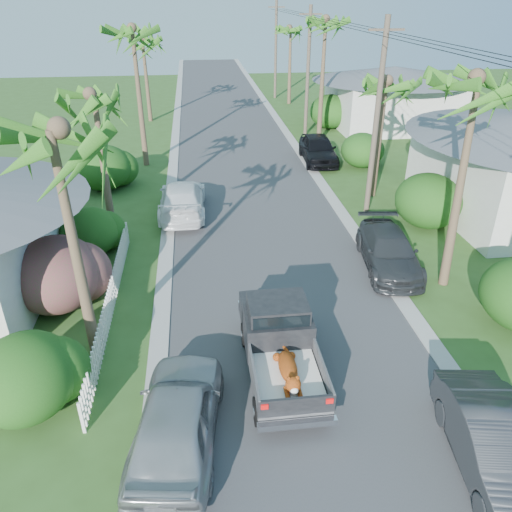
{
  "coord_description": "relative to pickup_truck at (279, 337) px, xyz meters",
  "views": [
    {
      "loc": [
        -2.77,
        -9.5,
        9.95
      ],
      "look_at": [
        -0.85,
        6.3,
        1.4
      ],
      "focal_mm": 35.0,
      "sensor_mm": 36.0,
      "label": 1
    }
  ],
  "objects": [
    {
      "name": "shrub_r_c",
      "position": [
        8.2,
        17.99,
        0.04
      ],
      "size": [
        2.6,
        2.86,
        2.1
      ],
      "primitive_type": "ellipsoid",
      "color": "#1B4413",
      "rests_on": "ground"
    },
    {
      "name": "parked_car_rf",
      "position": [
        5.7,
        19.22,
        -0.15
      ],
      "size": [
        2.24,
        5.11,
        1.71
      ],
      "primitive_type": "imported",
      "rotation": [
        0.0,
        0.0,
        -0.05
      ],
      "color": "black",
      "rests_on": "ground"
    },
    {
      "name": "ground",
      "position": [
        0.7,
        -2.01,
        -1.01
      ],
      "size": [
        120.0,
        120.0,
        0.0
      ],
      "primitive_type": "plane",
      "color": "#32521E",
      "rests_on": "ground"
    },
    {
      "name": "shrub_l_d",
      "position": [
        -7.3,
        15.99,
        0.19
      ],
      "size": [
        3.2,
        3.52,
        2.4
      ],
      "primitive_type": "ellipsoid",
      "color": "#1B4413",
      "rests_on": "ground"
    },
    {
      "name": "house_right_far",
      "position": [
        13.7,
        27.99,
        1.11
      ],
      "size": [
        9.0,
        8.0,
        4.6
      ],
      "color": "silver",
      "rests_on": "ground"
    },
    {
      "name": "parked_car_ln",
      "position": [
        -2.9,
        -2.66,
        -0.17
      ],
      "size": [
        2.63,
        5.14,
        1.67
      ],
      "primitive_type": "imported",
      "rotation": [
        0.0,
        0.0,
        3.0
      ],
      "color": "#9FA2A5",
      "rests_on": "ground"
    },
    {
      "name": "shrub_r_d",
      "position": [
        8.7,
        27.99,
        0.29
      ],
      "size": [
        3.2,
        3.52,
        2.6
      ],
      "primitive_type": "ellipsoid",
      "color": "#1B4413",
      "rests_on": "ground"
    },
    {
      "name": "palm_l_b",
      "position": [
        -6.1,
        9.99,
        5.14
      ],
      "size": [
        4.4,
        4.4,
        7.4
      ],
      "color": "brown",
      "rests_on": "ground"
    },
    {
      "name": "utility_pole_b",
      "position": [
        6.3,
        10.99,
        3.59
      ],
      "size": [
        1.6,
        0.26,
        9.0
      ],
      "color": "brown",
      "rests_on": "ground"
    },
    {
      "name": "palm_l_c",
      "position": [
        -5.3,
        19.99,
        6.9
      ],
      "size": [
        4.4,
        4.4,
        9.2
      ],
      "color": "brown",
      "rests_on": "ground"
    },
    {
      "name": "parked_car_rm",
      "position": [
        5.31,
        5.31,
        -0.3
      ],
      "size": [
        2.57,
        5.12,
        1.43
      ],
      "primitive_type": "imported",
      "rotation": [
        0.0,
        0.0,
        -0.12
      ],
      "color": "#2E3133",
      "rests_on": "ground"
    },
    {
      "name": "road",
      "position": [
        0.7,
        22.99,
        -1.0
      ],
      "size": [
        8.0,
        100.0,
        0.02
      ],
      "primitive_type": "cube",
      "color": "#38383A",
      "rests_on": "ground"
    },
    {
      "name": "palm_r_d",
      "position": [
        7.2,
        37.99,
        5.73
      ],
      "size": [
        4.4,
        4.4,
        8.0
      ],
      "color": "brown",
      "rests_on": "ground"
    },
    {
      "name": "shrub_l_a",
      "position": [
        -6.8,
        -1.01,
        0.09
      ],
      "size": [
        2.6,
        2.86,
        2.2
      ],
      "primitive_type": "ellipsoid",
      "color": "#1B4413",
      "rests_on": "ground"
    },
    {
      "name": "picket_fence",
      "position": [
        -5.3,
        3.49,
        -0.51
      ],
      "size": [
        0.1,
        11.0,
        1.0
      ],
      "primitive_type": "cube",
      "color": "white",
      "rests_on": "ground"
    },
    {
      "name": "pickup_truck",
      "position": [
        0.0,
        0.0,
        0.0
      ],
      "size": [
        1.98,
        5.12,
        2.06
      ],
      "color": "black",
      "rests_on": "ground"
    },
    {
      "name": "palm_r_a",
      "position": [
        7.0,
        3.99,
        6.41
      ],
      "size": [
        4.4,
        4.4,
        8.7
      ],
      "color": "brown",
      "rests_on": "ground"
    },
    {
      "name": "utility_pole_c",
      "position": [
        6.3,
        25.99,
        3.59
      ],
      "size": [
        1.6,
        0.26,
        9.0
      ],
      "color": "brown",
      "rests_on": "ground"
    },
    {
      "name": "shrub_l_c",
      "position": [
        -6.7,
        7.99,
        -0.01
      ],
      "size": [
        2.4,
        2.64,
        2.0
      ],
      "primitive_type": "ellipsoid",
      "color": "#1B4413",
      "rests_on": "ground"
    },
    {
      "name": "utility_pole_d",
      "position": [
        6.3,
        40.99,
        3.59
      ],
      "size": [
        1.6,
        0.26,
        9.0
      ],
      "color": "brown",
      "rests_on": "ground"
    },
    {
      "name": "shrub_r_b",
      "position": [
        8.5,
        8.99,
        0.24
      ],
      "size": [
        3.0,
        3.3,
        2.5
      ],
      "primitive_type": "ellipsoid",
      "color": "#1B4413",
      "rests_on": "ground"
    },
    {
      "name": "palm_r_b",
      "position": [
        7.3,
        12.99,
        4.94
      ],
      "size": [
        4.4,
        4.4,
        7.2
      ],
      "color": "brown",
      "rests_on": "ground"
    },
    {
      "name": "palm_r_c",
      "position": [
        6.9,
        23.99,
        7.1
      ],
      "size": [
        4.4,
        4.4,
        9.4
      ],
      "color": "brown",
      "rests_on": "ground"
    },
    {
      "name": "curb_right",
      "position": [
        5.0,
        22.99,
        -0.98
      ],
      "size": [
        0.6,
        100.0,
        0.06
      ],
      "primitive_type": "cube",
      "color": "#A5A39E",
      "rests_on": "ground"
    },
    {
      "name": "parked_car_rn",
      "position": [
        4.3,
        -4.29,
        -0.26
      ],
      "size": [
        2.19,
        4.72,
        1.5
      ],
      "primitive_type": "imported",
      "rotation": [
        0.0,
        0.0,
        -0.14
      ],
      "color": "#2D2F32",
      "rests_on": "ground"
    },
    {
      "name": "parked_car_lf",
      "position": [
        -2.9,
        11.76,
        -0.22
      ],
      "size": [
        2.35,
        5.5,
        1.58
      ],
      "primitive_type": "imported",
      "rotation": [
        0.0,
        0.0,
        3.12
      ],
      "color": "white",
      "rests_on": "ground"
    },
    {
      "name": "palm_l_a",
      "position": [
        -5.5,
        0.99,
        5.92
      ],
      "size": [
        4.4,
        4.4,
        8.2
      ],
      "color": "brown",
      "rests_on": "ground"
    },
    {
      "name": "palm_l_d",
      "position": [
        -5.8,
        31.99,
        5.43
      ],
      "size": [
        4.4,
        4.4,
        7.7
      ],
      "color": "brown",
      "rests_on": "ground"
    },
    {
      "name": "shrub_l_b",
      "position": [
        -7.1,
        3.99,
        0.29
      ],
      "size": [
        3.0,
        3.3,
        2.6
      ],
      "primitive_type": "ellipsoid",
      "color": "#B21951",
      "rests_on": "ground"
    },
    {
      "name": "curb_left",
      "position": [
        -3.6,
        22.99,
        -0.98
      ],
      "size": [
        0.6,
        100.0,
        0.06
      ],
      "primitive_type": "cube",
      "color": "#A5A39E",
      "rests_on": "ground"
    }
  ]
}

